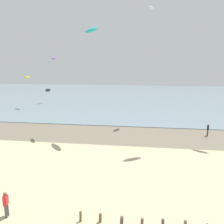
# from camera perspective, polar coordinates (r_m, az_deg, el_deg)

# --- Properties ---
(wet_sand_strip) EXTENTS (120.00, 8.54, 0.01)m
(wet_sand_strip) POSITION_cam_1_polar(r_m,az_deg,el_deg) (31.66, -0.63, -5.62)
(wet_sand_strip) COLOR #7A6D59
(wet_sand_strip) RESTS_ON ground
(sea) EXTENTS (160.00, 70.00, 0.10)m
(sea) POSITION_cam_1_polar(r_m,az_deg,el_deg) (69.92, 4.17, 4.02)
(sea) COLOR gray
(sea) RESTS_ON ground
(person_nearest_camera) EXTENTS (0.27, 0.57, 1.71)m
(person_nearest_camera) POSITION_cam_1_polar(r_m,az_deg,el_deg) (16.82, -24.95, -20.02)
(person_nearest_camera) COLOR #4C4C56
(person_nearest_camera) RESTS_ON ground
(person_mid_beach) EXTENTS (0.29, 0.56, 1.71)m
(person_mid_beach) POSITION_cam_1_polar(r_m,az_deg,el_deg) (33.37, 22.81, -4.02)
(person_mid_beach) COLOR #383842
(person_mid_beach) RESTS_ON ground
(kite_aloft_0) EXTENTS (1.00, 2.32, 0.52)m
(kite_aloft_0) POSITION_cam_1_polar(r_m,az_deg,el_deg) (59.47, -14.39, 12.79)
(kite_aloft_0) COLOR purple
(kite_aloft_1) EXTENTS (1.59, 1.90, 0.53)m
(kite_aloft_1) POSITION_cam_1_polar(r_m,az_deg,el_deg) (30.41, -15.72, 5.28)
(kite_aloft_1) COLOR black
(kite_aloft_2) EXTENTS (1.16, 2.09, 0.57)m
(kite_aloft_2) POSITION_cam_1_polar(r_m,az_deg,el_deg) (38.06, 9.85, 24.21)
(kite_aloft_2) COLOR white
(kite_aloft_3) EXTENTS (2.61, 2.90, 0.80)m
(kite_aloft_3) POSITION_cam_1_polar(r_m,az_deg,el_deg) (28.97, -5.29, 19.64)
(kite_aloft_3) COLOR #19B2B7
(kite_aloft_5) EXTENTS (2.35, 2.20, 0.62)m
(kite_aloft_5) POSITION_cam_1_polar(r_m,az_deg,el_deg) (52.68, -20.43, 8.12)
(kite_aloft_5) COLOR yellow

